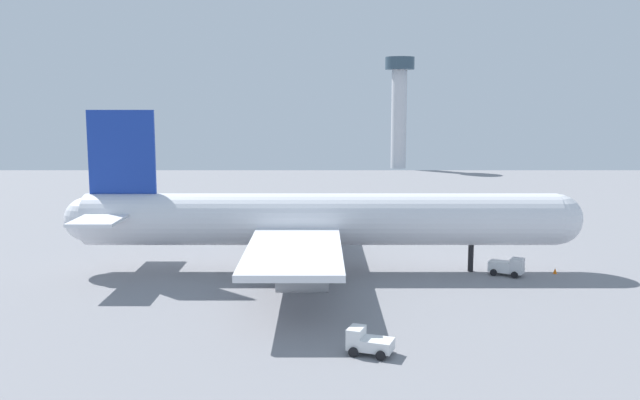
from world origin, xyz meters
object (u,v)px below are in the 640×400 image
object	(u,v)px
cargo_airplane	(319,220)
baggage_tug	(195,217)
cargo_loader	(366,342)
safety_cone_nose	(553,271)
control_tower	(397,102)
pushback_tractor	(506,266)
catering_truck	(214,226)

from	to	relation	value
cargo_airplane	baggage_tug	distance (m)	41.89
baggage_tug	cargo_loader	xyz separation A→B (m)	(26.30, -63.84, -0.01)
safety_cone_nose	control_tower	size ratio (longest dim) A/B	0.02
baggage_tug	pushback_tractor	bearing A→B (deg)	-39.08
baggage_tug	cargo_loader	size ratio (longest dim) A/B	0.98
cargo_loader	pushback_tractor	xyz separation A→B (m)	(19.42, 26.70, 0.09)
cargo_airplane	pushback_tractor	xyz separation A→B (m)	(23.48, -2.09, -5.55)
safety_cone_nose	control_tower	xyz separation A→B (m)	(-3.86, 140.02, 21.35)
cargo_airplane	safety_cone_nose	size ratio (longest dim) A/B	91.82
cargo_airplane	safety_cone_nose	bearing A→B (deg)	-2.29
cargo_airplane	pushback_tractor	bearing A→B (deg)	-5.08
cargo_loader	catering_truck	world-z (taller)	catering_truck
cargo_airplane	cargo_loader	xyz separation A→B (m)	(4.07, -28.79, -5.64)
cargo_loader	safety_cone_nose	distance (m)	37.72
cargo_loader	pushback_tractor	bearing A→B (deg)	53.98
baggage_tug	pushback_tractor	size ratio (longest dim) A/B	0.94
cargo_airplane	pushback_tractor	world-z (taller)	cargo_airplane
pushback_tractor	control_tower	bearing A→B (deg)	89.01
cargo_airplane	safety_cone_nose	xyz separation A→B (m)	(29.78, -1.19, -6.34)
cargo_airplane	control_tower	size ratio (longest dim) A/B	1.82
control_tower	baggage_tug	bearing A→B (deg)	-114.89
control_tower	catering_truck	bearing A→B (deg)	-110.96
baggage_tug	cargo_loader	bearing A→B (deg)	-67.61
baggage_tug	safety_cone_nose	xyz separation A→B (m)	(52.02, -36.24, -0.71)
baggage_tug	safety_cone_nose	size ratio (longest dim) A/B	5.94
control_tower	cargo_airplane	bearing A→B (deg)	-100.58
catering_truck	control_tower	bearing A→B (deg)	69.04
cargo_loader	baggage_tug	bearing A→B (deg)	112.39
catering_truck	safety_cone_nose	size ratio (longest dim) A/B	6.90
control_tower	safety_cone_nose	bearing A→B (deg)	-88.42
baggage_tug	safety_cone_nose	bearing A→B (deg)	-34.87
catering_truck	baggage_tug	bearing A→B (deg)	118.11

